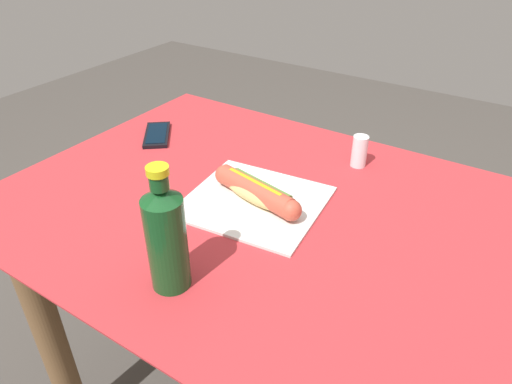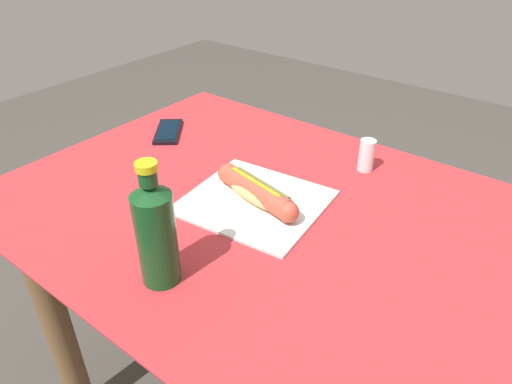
% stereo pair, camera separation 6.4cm
% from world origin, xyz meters
% --- Properties ---
extents(dining_table, '(1.05, 0.81, 0.76)m').
position_xyz_m(dining_table, '(0.00, 0.00, 0.61)').
color(dining_table, brown).
rests_on(dining_table, ground).
extents(paper_wrapper, '(0.30, 0.28, 0.01)m').
position_xyz_m(paper_wrapper, '(0.00, -0.00, 0.76)').
color(paper_wrapper, silver).
rests_on(paper_wrapper, dining_table).
extents(hot_dog, '(0.23, 0.09, 0.05)m').
position_xyz_m(hot_dog, '(0.01, -0.00, 0.79)').
color(hot_dog, '#DBB26B').
rests_on(hot_dog, paper_wrapper).
extents(cell_phone, '(0.14, 0.15, 0.01)m').
position_xyz_m(cell_phone, '(-0.39, 0.12, 0.77)').
color(cell_phone, black).
rests_on(cell_phone, dining_table).
extents(soda_bottle, '(0.06, 0.06, 0.22)m').
position_xyz_m(soda_bottle, '(0.01, -0.27, 0.86)').
color(soda_bottle, '#14471E').
rests_on(soda_bottle, dining_table).
extents(salt_shaker, '(0.04, 0.04, 0.07)m').
position_xyz_m(salt_shaker, '(0.12, 0.27, 0.80)').
color(salt_shaker, silver).
rests_on(salt_shaker, dining_table).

